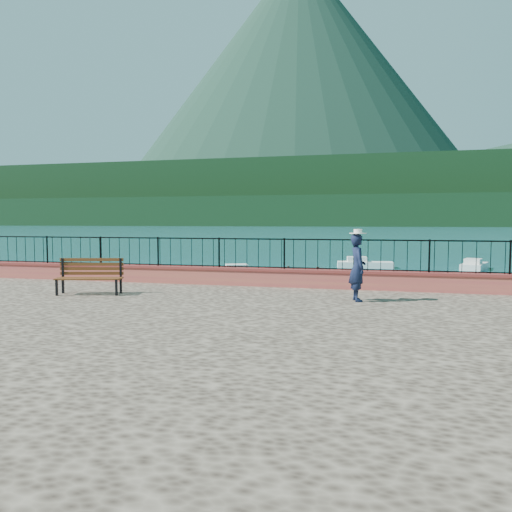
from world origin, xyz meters
The scene contains 17 objects.
ground centered at (0.00, 0.00, 0.00)m, with size 2000.00×2000.00×0.00m, color #19596B.
promenade centered at (0.00, -6.00, 0.60)m, with size 30.00×20.00×1.20m, color #332821.
parapet centered at (0.00, 3.70, 1.49)m, with size 28.00×0.46×0.58m, color #BA5D43.
railing centered at (0.00, 3.70, 2.25)m, with size 27.00×0.05×0.95m, color black.
dock centered at (-2.00, 12.00, 0.15)m, with size 2.00×16.00×0.30m, color #2D231C.
far_forest centered at (0.00, 300.00, 9.00)m, with size 900.00×60.00×18.00m, color black.
foothills centered at (0.00, 360.00, 22.00)m, with size 900.00×120.00×44.00m, color black.
volcano centered at (-120.00, 700.00, 190.00)m, with size 560.00×560.00×380.00m, color #142D23.
park_bench centered at (-5.41, 0.69, 1.51)m, with size 1.94×1.05×1.03m.
person centered at (2.12, 1.40, 2.09)m, with size 0.65×0.43×1.78m, color #111933.
hat centered at (2.12, 1.40, 3.04)m, with size 0.44×0.44×0.12m, color white.
boat_0 centered at (-3.39, 8.32, 0.40)m, with size 3.99×1.30×0.80m, color silver.
boat_1 centered at (1.90, 13.83, 0.40)m, with size 3.90×1.30×0.80m, color silver.
boat_2 centered at (4.37, 12.98, 0.40)m, with size 3.79×1.30×0.80m, color silver.
boat_3 centered at (-5.09, 16.14, 0.40)m, with size 3.57×1.30×0.80m, color silver.
boat_4 centered at (1.47, 24.04, 0.40)m, with size 3.84×1.30×0.80m, color silver.
boat_5 centered at (8.74, 24.60, 0.40)m, with size 3.47×1.30×0.80m, color silver.
Camera 1 is at (2.82, -11.92, 3.32)m, focal length 35.00 mm.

